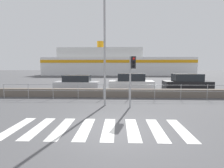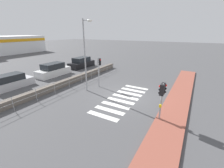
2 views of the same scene
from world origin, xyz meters
name	(u,v)px [view 1 (image 1 of 2)]	position (x,y,z in m)	size (l,w,h in m)	color
ground_plane	(114,129)	(0.00, 0.00, 0.00)	(160.00, 160.00, 0.00)	#4C4C4F
crosswalk	(97,129)	(-0.65, 0.00, 0.00)	(6.75, 2.40, 0.01)	silver
seawall	(116,93)	(0.00, 6.78, 0.31)	(18.23, 0.55, 0.62)	#6B6056
harbor_fence	(116,89)	(0.00, 5.90, 0.71)	(16.45, 0.04, 1.08)	#9EA0A3
traffic_light_far	(132,70)	(0.93, 3.46, 2.13)	(0.34, 0.32, 2.90)	#9EA0A3
streetlamp	(104,38)	(-0.65, 3.72, 3.94)	(0.32, 0.98, 6.43)	#9EA0A3
ferry_boat	(114,64)	(-0.88, 38.58, 2.83)	(36.56, 8.48, 8.47)	white
parked_car_silver	(77,83)	(-4.01, 11.00, 0.60)	(4.39, 1.75, 1.41)	#BCBCC1
parked_car_white	(131,83)	(1.41, 11.00, 0.68)	(4.37, 1.83, 1.59)	silver
parked_car_black	(187,83)	(6.92, 11.00, 0.67)	(4.46, 1.84, 1.57)	black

